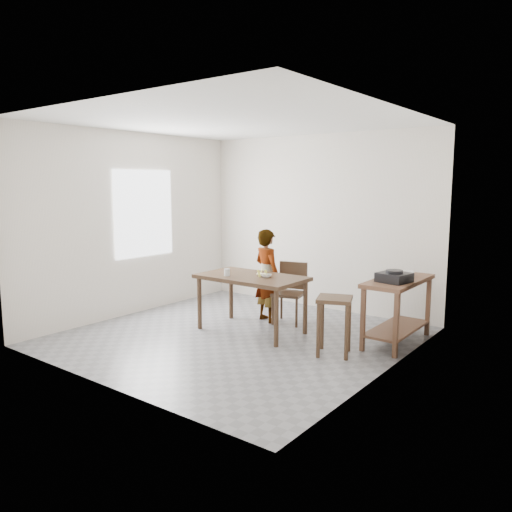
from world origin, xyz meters
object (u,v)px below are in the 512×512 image
Objects in this scene: child at (267,275)px; dining_chair at (289,293)px; dining_table at (251,304)px; stool at (334,326)px; prep_counter at (397,311)px.

child is 0.40m from dining_chair.
stool is (1.31, -0.15, -0.04)m from dining_table.
dining_chair is (-1.55, -0.06, 0.02)m from prep_counter.
prep_counter is at bearing -11.38° from dining_chair.
child is (-0.14, 0.54, 0.28)m from dining_table.
stool is at bearing 172.47° from child.
dining_table reaches higher than stool.
prep_counter is 1.88m from child.
stool is (1.45, -0.69, -0.32)m from child.
dining_table is at bearing 173.37° from stool.
dining_chair is 1.39m from stool.
child is at bearing -175.09° from prep_counter.
stool is (-0.41, -0.85, -0.06)m from prep_counter.
prep_counter is 1.42× the size of dining_chair.
dining_table is 0.66m from dining_chair.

